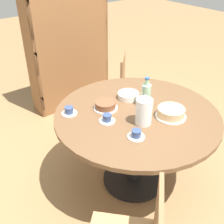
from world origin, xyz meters
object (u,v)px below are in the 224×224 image
Objects in this scene: cup_b at (107,119)px; cake_main at (171,113)px; cup_c at (69,111)px; coffee_pot at (144,111)px; cake_second at (106,105)px; cup_a at (136,135)px; chair_a at (134,89)px; bookshelf at (69,43)px; water_bottle at (146,94)px.

cake_main is at bearing -30.87° from cup_b.
cup_c is at bearing 122.04° from cup_b.
coffee_pot is 0.29m from cup_b.
cake_main reaches higher than cake_second.
cup_c is (-0.21, 0.57, 0.00)m from cup_a.
chair_a is 3.53× the size of cake_main.
bookshelf is 1.53m from cake_second.
coffee_pot reaches higher than chair_a.
cake_main is 1.93× the size of cup_b.
cup_c is at bearing 156.79° from cake_second.
bookshelf is at bearing 72.87° from cup_a.
water_bottle is (0.20, 0.18, -0.01)m from coffee_pot.
cake_main is 0.54m from cake_second.
bookshelf reaches higher than cup_a.
coffee_pot reaches higher than cup_c.
coffee_pot is 0.21m from cup_a.
chair_a is at bearing 50.98° from coffee_pot.
bookshelf is at bearing 76.86° from coffee_pot.
coffee_pot is at bearing -43.19° from cup_b.
cake_second is at bearing 167.83° from chair_a.
chair_a reaches higher than cup_c.
cup_c is (-0.58, 0.29, -0.08)m from water_bottle.
cup_a is at bearing -98.34° from cake_second.
bookshelf is 1.62m from water_bottle.
cup_b is at bearing -57.96° from cup_c.
cup_a is (-0.88, -0.98, 0.31)m from chair_a.
chair_a is at bearing 48.19° from cup_a.
cup_c is at bearing 155.30° from chair_a.
water_bottle is (-0.51, -0.70, 0.39)m from chair_a.
water_bottle is at bearing 37.89° from cup_a.
cake_main is at bearing 84.41° from bookshelf.
water_bottle is at bearing 82.38° from bookshelf.
cake_second is at bearing 70.24° from bookshelf.
cup_b is at bearing 171.63° from chair_a.
bookshelf is 13.56× the size of cup_b.
cup_c is (-1.09, -0.41, 0.31)m from chair_a.
chair_a reaches higher than cake_main.
cup_a is (-0.17, -0.10, -0.09)m from coffee_pot.
cake_main is 0.40m from cup_a.
cake_second is at bearing 56.67° from cup_b.
water_bottle is 0.27m from cake_main.
cake_second is 0.30m from cup_c.
cup_c is at bearing 128.81° from coffee_pot.
water_bottle is 0.47m from cup_a.
cake_second is (-0.10, 0.35, -0.08)m from coffee_pot.
coffee_pot is (-0.42, -1.79, 0.02)m from bookshelf.
cup_b is (-0.04, 0.29, 0.00)m from cup_a.
cup_a is 1.00× the size of cup_c.
cup_b and cup_c have the same top height.
cake_main is at bearing -16.85° from coffee_pot.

